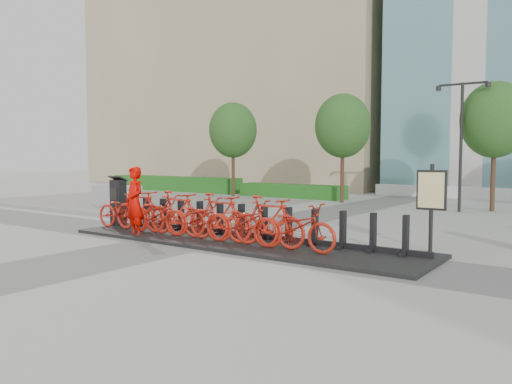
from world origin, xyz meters
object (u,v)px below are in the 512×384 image
Objects in this scene: bike_0 at (123,211)px; map_sign at (432,194)px; jersey_barrier at (117,196)px; kiosk at (118,201)px; worker_red at (134,202)px.

bike_0 is 8.39m from map_sign.
kiosk is at bearing -44.58° from jersey_barrier.
jersey_barrier is 14.51m from map_sign.
worker_red reaches higher than kiosk.
jersey_barrier is (-7.15, 5.19, -0.49)m from worker_red.
kiosk is 2.08m from worker_red.
jersey_barrier is at bearing 164.60° from map_sign.
jersey_barrier is (-6.11, 4.74, -0.15)m from bike_0.
jersey_barrier is at bearing 157.15° from worker_red.
kiosk is 0.63× the size of jersey_barrier.
bike_0 is 7.73m from jersey_barrier.
kiosk is at bearing 165.66° from worker_red.
worker_red is 0.95× the size of map_sign.
map_sign reaches higher than kiosk.
bike_0 is 1.18m from worker_red.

